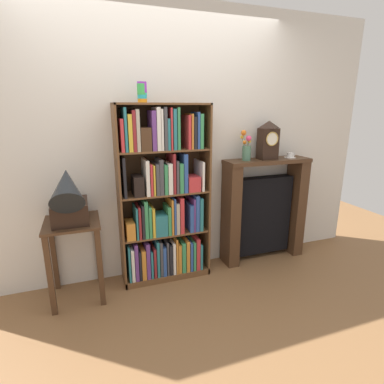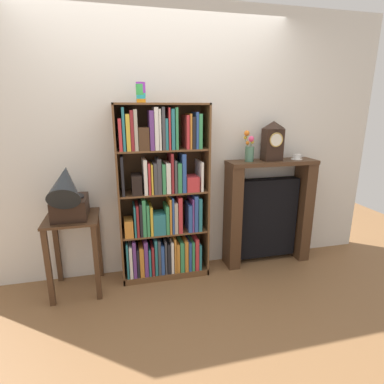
% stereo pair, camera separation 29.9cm
% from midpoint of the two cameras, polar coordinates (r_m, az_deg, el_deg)
% --- Properties ---
extents(ground_plane, '(7.42, 6.40, 0.02)m').
position_cam_midpoint_polar(ground_plane, '(3.17, -1.88, -16.20)').
color(ground_plane, brown).
extents(wall_back, '(4.42, 0.08, 2.60)m').
position_cam_midpoint_polar(wall_back, '(3.05, -0.49, 8.78)').
color(wall_back, silver).
rests_on(wall_back, ground).
extents(bookshelf, '(0.86, 0.30, 1.70)m').
position_cam_midpoint_polar(bookshelf, '(2.94, -2.60, -1.92)').
color(bookshelf, brown).
rests_on(bookshelf, ground).
extents(cup_stack, '(0.08, 0.08, 0.17)m').
position_cam_midpoint_polar(cup_stack, '(2.75, -6.38, 18.07)').
color(cup_stack, orange).
rests_on(cup_stack, bookshelf).
extents(side_table_left, '(0.45, 0.47, 0.72)m').
position_cam_midpoint_polar(side_table_left, '(2.92, -18.57, -8.30)').
color(side_table_left, '#472D1C').
rests_on(side_table_left, ground).
extents(gramophone, '(0.29, 0.53, 0.55)m').
position_cam_midpoint_polar(gramophone, '(2.71, -19.47, -0.41)').
color(gramophone, black).
rests_on(gramophone, side_table_left).
extents(fireplace_mantel, '(0.94, 0.27, 1.13)m').
position_cam_midpoint_polar(fireplace_mantel, '(3.44, 16.43, -3.80)').
color(fireplace_mantel, '#472D1C').
rests_on(fireplace_mantel, ground).
extents(mantel_clock, '(0.19, 0.15, 0.40)m').
position_cam_midpoint_polar(mantel_clock, '(3.25, 17.50, 9.09)').
color(mantel_clock, black).
rests_on(mantel_clock, fireplace_mantel).
extents(flower_vase, '(0.09, 0.15, 0.31)m').
position_cam_midpoint_polar(flower_vase, '(3.14, 13.41, 7.77)').
color(flower_vase, '#4C7A60').
rests_on(flower_vase, fireplace_mantel).
extents(teacup_with_saucer, '(0.13, 0.12, 0.06)m').
position_cam_midpoint_polar(teacup_with_saucer, '(3.43, 21.48, 6.10)').
color(teacup_with_saucer, white).
rests_on(teacup_with_saucer, fireplace_mantel).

